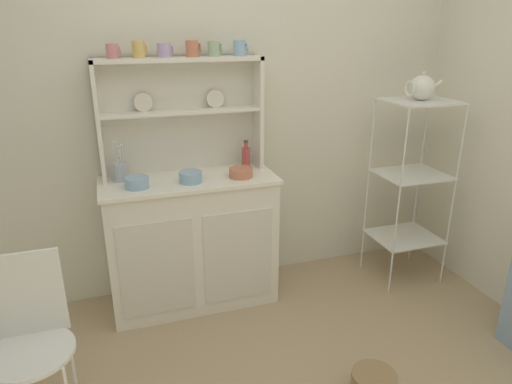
# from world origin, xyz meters

# --- Properties ---
(wall_back) EXTENTS (3.84, 0.05, 2.50)m
(wall_back) POSITION_xyz_m (0.00, 1.62, 1.25)
(wall_back) COLOR silver
(wall_back) RESTS_ON ground
(hutch_cabinet) EXTENTS (1.06, 0.45, 0.85)m
(hutch_cabinet) POSITION_xyz_m (-0.30, 1.37, 0.44)
(hutch_cabinet) COLOR white
(hutch_cabinet) RESTS_ON ground
(hutch_shelf_unit) EXTENTS (0.99, 0.18, 0.70)m
(hutch_shelf_unit) POSITION_xyz_m (-0.30, 1.53, 1.26)
(hutch_shelf_unit) COLOR silver
(hutch_shelf_unit) RESTS_ON hutch_cabinet
(bakers_rack) EXTENTS (0.45, 0.39, 1.28)m
(bakers_rack) POSITION_xyz_m (1.20, 1.21, 0.80)
(bakers_rack) COLOR silver
(bakers_rack) RESTS_ON ground
(wire_chair) EXTENTS (0.36, 0.36, 0.85)m
(wire_chair) POSITION_xyz_m (-1.14, 0.56, 0.52)
(wire_chair) COLOR white
(wire_chair) RESTS_ON ground
(floor_basket) EXTENTS (0.22, 0.22, 0.12)m
(floor_basket) POSITION_xyz_m (0.38, 0.25, 0.06)
(floor_basket) COLOR #93754C
(floor_basket) RESTS_ON ground
(cup_rose_0) EXTENTS (0.08, 0.07, 0.08)m
(cup_rose_0) POSITION_xyz_m (-0.66, 1.49, 1.60)
(cup_rose_0) COLOR #D17A84
(cup_rose_0) RESTS_ON hutch_shelf_unit
(cup_gold_1) EXTENTS (0.08, 0.07, 0.09)m
(cup_gold_1) POSITION_xyz_m (-0.52, 1.49, 1.60)
(cup_gold_1) COLOR #DBB760
(cup_gold_1) RESTS_ON hutch_shelf_unit
(cup_lilac_2) EXTENTS (0.09, 0.08, 0.08)m
(cup_lilac_2) POSITION_xyz_m (-0.38, 1.49, 1.60)
(cup_lilac_2) COLOR #B79ECC
(cup_lilac_2) RESTS_ON hutch_shelf_unit
(cup_terracotta_3) EXTENTS (0.09, 0.07, 0.09)m
(cup_terracotta_3) POSITION_xyz_m (-0.21, 1.49, 1.60)
(cup_terracotta_3) COLOR #C67556
(cup_terracotta_3) RESTS_ON hutch_shelf_unit
(cup_sage_4) EXTENTS (0.08, 0.07, 0.09)m
(cup_sage_4) POSITION_xyz_m (-0.08, 1.49, 1.60)
(cup_sage_4) COLOR #9EB78E
(cup_sage_4) RESTS_ON hutch_shelf_unit
(cup_sky_5) EXTENTS (0.09, 0.07, 0.09)m
(cup_sky_5) POSITION_xyz_m (0.07, 1.49, 1.60)
(cup_sky_5) COLOR #8EB2D1
(cup_sky_5) RESTS_ON hutch_shelf_unit
(bowl_mixing_large) EXTENTS (0.14, 0.14, 0.06)m
(bowl_mixing_large) POSITION_xyz_m (-0.61, 1.29, 0.89)
(bowl_mixing_large) COLOR #8EB2D1
(bowl_mixing_large) RESTS_ON hutch_cabinet
(bowl_floral_medium) EXTENTS (0.14, 0.14, 0.06)m
(bowl_floral_medium) POSITION_xyz_m (-0.30, 1.29, 0.89)
(bowl_floral_medium) COLOR #8EB2D1
(bowl_floral_medium) RESTS_ON hutch_cabinet
(bowl_cream_small) EXTENTS (0.15, 0.15, 0.06)m
(bowl_cream_small) POSITION_xyz_m (0.01, 1.29, 0.88)
(bowl_cream_small) COLOR #C67556
(bowl_cream_small) RESTS_ON hutch_cabinet
(jam_bottle) EXTENTS (0.06, 0.06, 0.19)m
(jam_bottle) POSITION_xyz_m (0.10, 1.45, 0.93)
(jam_bottle) COLOR #B74C47
(jam_bottle) RESTS_ON hutch_cabinet
(utensil_jar) EXTENTS (0.08, 0.08, 0.25)m
(utensil_jar) POSITION_xyz_m (-0.69, 1.45, 0.91)
(utensil_jar) COLOR #B2B7C6
(utensil_jar) RESTS_ON hutch_cabinet
(porcelain_teapot) EXTENTS (0.25, 0.16, 0.18)m
(porcelain_teapot) POSITION_xyz_m (1.20, 1.21, 1.36)
(porcelain_teapot) COLOR white
(porcelain_teapot) RESTS_ON bakers_rack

